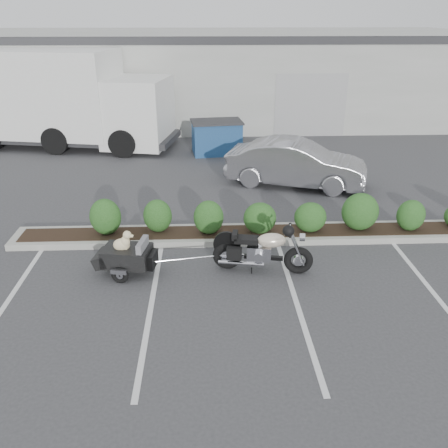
{
  "coord_description": "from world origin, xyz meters",
  "views": [
    {
      "loc": [
        -0.46,
        -7.97,
        4.99
      ],
      "look_at": [
        -0.07,
        1.34,
        0.75
      ],
      "focal_mm": 38.0,
      "sensor_mm": 36.0,
      "label": 1
    }
  ],
  "objects_px": {
    "pet_trailer": "(126,255)",
    "dumpster": "(217,137)",
    "motorcycle": "(262,251)",
    "sedan": "(296,164)",
    "delivery_truck": "(71,101)"
  },
  "relations": [
    {
      "from": "pet_trailer",
      "to": "sedan",
      "type": "distance_m",
      "value": 6.84
    },
    {
      "from": "sedan",
      "to": "delivery_truck",
      "type": "xyz_separation_m",
      "value": [
        -7.92,
        4.98,
        1.05
      ]
    },
    {
      "from": "motorcycle",
      "to": "dumpster",
      "type": "xyz_separation_m",
      "value": [
        -0.69,
        8.92,
        0.14
      ]
    },
    {
      "from": "pet_trailer",
      "to": "delivery_truck",
      "type": "xyz_separation_m",
      "value": [
        -3.51,
        10.2,
        1.33
      ]
    },
    {
      "from": "sedan",
      "to": "dumpster",
      "type": "xyz_separation_m",
      "value": [
        -2.32,
        3.68,
        -0.07
      ]
    },
    {
      "from": "sedan",
      "to": "delivery_truck",
      "type": "distance_m",
      "value": 9.41
    },
    {
      "from": "motorcycle",
      "to": "dumpster",
      "type": "relative_size",
      "value": 1.03
    },
    {
      "from": "pet_trailer",
      "to": "sedan",
      "type": "relative_size",
      "value": 0.4
    },
    {
      "from": "motorcycle",
      "to": "pet_trailer",
      "type": "relative_size",
      "value": 1.23
    },
    {
      "from": "motorcycle",
      "to": "pet_trailer",
      "type": "xyz_separation_m",
      "value": [
        -2.78,
        0.02,
        -0.06
      ]
    },
    {
      "from": "pet_trailer",
      "to": "sedan",
      "type": "xyz_separation_m",
      "value": [
        4.41,
        5.22,
        0.28
      ]
    },
    {
      "from": "pet_trailer",
      "to": "dumpster",
      "type": "height_order",
      "value": "dumpster"
    },
    {
      "from": "pet_trailer",
      "to": "dumpster",
      "type": "distance_m",
      "value": 9.14
    },
    {
      "from": "pet_trailer",
      "to": "dumpster",
      "type": "bearing_deg",
      "value": 86.9
    },
    {
      "from": "motorcycle",
      "to": "dumpster",
      "type": "height_order",
      "value": "dumpster"
    }
  ]
}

